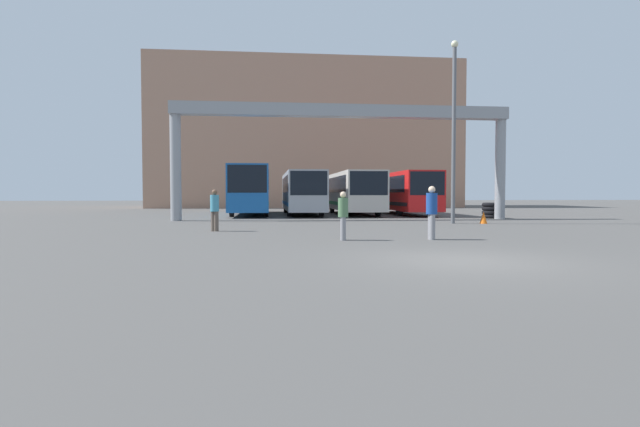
{
  "coord_description": "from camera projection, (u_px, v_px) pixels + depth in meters",
  "views": [
    {
      "loc": [
        -4.38,
        -10.81,
        1.52
      ],
      "look_at": [
        -1.18,
        19.44,
        0.3
      ],
      "focal_mm": 28.0,
      "sensor_mm": 36.0,
      "label": 1
    }
  ],
  "objects": [
    {
      "name": "pedestrian_near_center",
      "position": [
        343.0,
        214.0,
        16.19
      ],
      "size": [
        0.33,
        0.33,
        1.58
      ],
      "rotation": [
        0.0,
        0.0,
        1.46
      ],
      "color": "gray",
      "rests_on": "ground"
    },
    {
      "name": "tire_stack",
      "position": [
        491.0,
        210.0,
        30.63
      ],
      "size": [
        1.04,
        1.04,
        0.96
      ],
      "color": "black",
      "rests_on": "ground"
    },
    {
      "name": "overhead_gantry",
      "position": [
        344.0,
        127.0,
        28.59
      ],
      "size": [
        19.49,
        0.8,
        6.6
      ],
      "color": "gray",
      "rests_on": "ground"
    },
    {
      "name": "bus_slot_2",
      "position": [
        353.0,
        191.0,
        36.36
      ],
      "size": [
        2.62,
        11.41,
        3.0
      ],
      "color": "beige",
      "rests_on": "ground"
    },
    {
      "name": "bus_slot_1",
      "position": [
        302.0,
        191.0,
        36.39
      ],
      "size": [
        2.49,
        12.25,
        3.0
      ],
      "color": "#999EA5",
      "rests_on": "ground"
    },
    {
      "name": "ground_plane",
      "position": [
        462.0,
        261.0,
        11.26
      ],
      "size": [
        200.0,
        200.0,
        0.0
      ],
      "primitive_type": "plane",
      "color": "#514F4C"
    },
    {
      "name": "bus_slot_0",
      "position": [
        251.0,
        188.0,
        35.89
      ],
      "size": [
        2.59,
        12.06,
        3.35
      ],
      "color": "#1959A5",
      "rests_on": "ground"
    },
    {
      "name": "lamp_post",
      "position": [
        454.0,
        125.0,
        25.05
      ],
      "size": [
        0.36,
        0.36,
        9.16
      ],
      "color": "#595B60",
      "rests_on": "ground"
    },
    {
      "name": "traffic_cone",
      "position": [
        484.0,
        218.0,
        25.17
      ],
      "size": [
        0.38,
        0.38,
        0.6
      ],
      "color": "orange",
      "rests_on": "ground"
    },
    {
      "name": "bus_slot_3",
      "position": [
        401.0,
        191.0,
        37.16
      ],
      "size": [
        2.45,
        12.23,
        3.0
      ],
      "color": "red",
      "rests_on": "ground"
    },
    {
      "name": "building_backdrop",
      "position": [
        305.0,
        138.0,
        57.67
      ],
      "size": [
        33.74,
        12.0,
        15.96
      ],
      "color": "tan",
      "rests_on": "ground"
    },
    {
      "name": "pedestrian_mid_right",
      "position": [
        432.0,
        211.0,
        16.4
      ],
      "size": [
        0.37,
        0.37,
        1.76
      ],
      "rotation": [
        0.0,
        0.0,
        1.53
      ],
      "color": "gray",
      "rests_on": "ground"
    },
    {
      "name": "pedestrian_near_left",
      "position": [
        215.0,
        209.0,
        20.07
      ],
      "size": [
        0.35,
        0.35,
        1.68
      ],
      "rotation": [
        0.0,
        0.0,
        2.52
      ],
      "color": "brown",
      "rests_on": "ground"
    }
  ]
}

